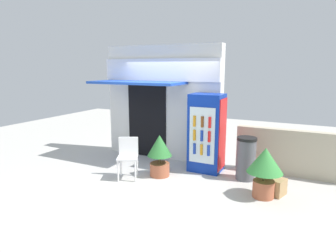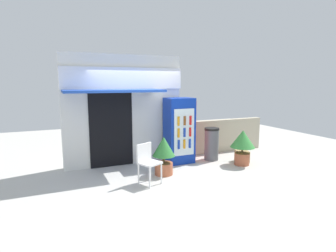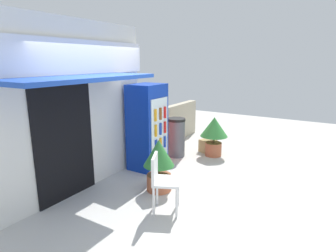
{
  "view_description": "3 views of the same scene",
  "coord_description": "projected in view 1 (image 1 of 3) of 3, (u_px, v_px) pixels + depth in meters",
  "views": [
    {
      "loc": [
        3.22,
        -5.37,
        2.37
      ],
      "look_at": [
        0.4,
        0.3,
        1.1
      ],
      "focal_mm": 31.44,
      "sensor_mm": 36.0,
      "label": 1
    },
    {
      "loc": [
        -2.16,
        -5.78,
        2.2
      ],
      "look_at": [
        0.44,
        0.17,
        1.16
      ],
      "focal_mm": 29.36,
      "sensor_mm": 36.0,
      "label": 2
    },
    {
      "loc": [
        -3.53,
        -2.41,
        2.25
      ],
      "look_at": [
        0.65,
        0.13,
        1.09
      ],
      "focal_mm": 29.8,
      "sensor_mm": 36.0,
      "label": 3
    }
  ],
  "objects": [
    {
      "name": "trash_bin",
      "position": [
        246.0,
        158.0,
        6.24
      ],
      "size": [
        0.42,
        0.42,
        0.93
      ],
      "color": "#595960",
      "rests_on": "ground"
    },
    {
      "name": "ground",
      "position": [
        146.0,
        175.0,
        6.58
      ],
      "size": [
        16.0,
        16.0,
        0.0
      ],
      "primitive_type": "plane",
      "color": "beige"
    },
    {
      "name": "cardboard_box",
      "position": [
        275.0,
        186.0,
        5.55
      ],
      "size": [
        0.42,
        0.42,
        0.32
      ],
      "primitive_type": "cube",
      "rotation": [
        0.0,
        0.0,
        -0.32
      ],
      "color": "tan",
      "rests_on": "ground"
    },
    {
      "name": "potted_plant_curbside",
      "position": [
        265.0,
        166.0,
        5.34
      ],
      "size": [
        0.65,
        0.65,
        0.94
      ],
      "color": "#AD5B3D",
      "rests_on": "ground"
    },
    {
      "name": "storefront_building",
      "position": [
        161.0,
        101.0,
        7.65
      ],
      "size": [
        3.18,
        1.28,
        2.91
      ],
      "color": "silver",
      "rests_on": "ground"
    },
    {
      "name": "potted_plant_near_shop",
      "position": [
        160.0,
        152.0,
        6.43
      ],
      "size": [
        0.54,
        0.54,
        0.93
      ],
      "color": "#AD5B3D",
      "rests_on": "ground"
    },
    {
      "name": "plastic_chair",
      "position": [
        128.0,
        154.0,
        6.32
      ],
      "size": [
        0.55,
        0.53,
        0.89
      ],
      "color": "white",
      "rests_on": "ground"
    },
    {
      "name": "drink_cooler",
      "position": [
        207.0,
        133.0,
        6.71
      ],
      "size": [
        0.75,
        0.65,
        1.78
      ],
      "color": "#0C2D9E",
      "rests_on": "ground"
    },
    {
      "name": "stone_boundary_wall",
      "position": [
        297.0,
        154.0,
        6.42
      ],
      "size": [
        2.61,
        0.2,
        1.03
      ],
      "primitive_type": "cube",
      "color": "#B7AD93",
      "rests_on": "ground"
    }
  ]
}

